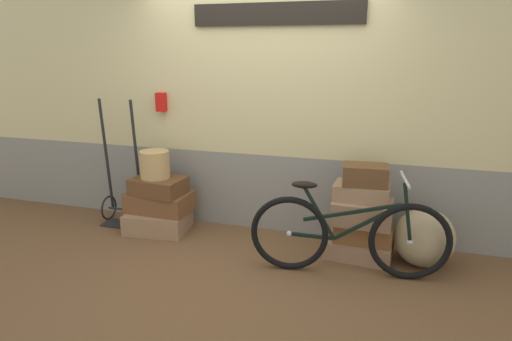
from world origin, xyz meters
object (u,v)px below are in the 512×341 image
(suitcase_2, at_px, (159,186))
(bicycle, at_px, (348,235))
(suitcase_3, at_px, (359,247))
(luggage_trolley, at_px, (123,195))
(suitcase_1, at_px, (160,202))
(suitcase_5, at_px, (362,212))
(burlap_sack, at_px, (424,238))
(suitcase_7, at_px, (365,175))
(suitcase_4, at_px, (363,231))
(suitcase_6, at_px, (362,192))
(suitcase_0, at_px, (158,221))
(wicker_basket, at_px, (155,164))

(suitcase_2, xyz_separation_m, bicycle, (2.01, -0.39, -0.14))
(suitcase_3, distance_m, luggage_trolley, 2.61)
(suitcase_1, distance_m, suitcase_5, 2.12)
(suitcase_2, height_order, burlap_sack, suitcase_2)
(suitcase_3, distance_m, suitcase_7, 0.72)
(suitcase_4, bearing_deg, suitcase_3, 156.90)
(suitcase_1, bearing_deg, suitcase_6, 1.24)
(suitcase_0, bearing_deg, suitcase_1, 68.63)
(suitcase_0, relative_size, wicker_basket, 2.07)
(suitcase_6, height_order, bicycle, bicycle)
(suitcase_2, relative_size, luggage_trolley, 0.39)
(luggage_trolley, height_order, bicycle, luggage_trolley)
(suitcase_4, xyz_separation_m, wicker_basket, (-2.15, 0.00, 0.48))
(suitcase_4, distance_m, suitcase_5, 0.20)
(suitcase_7, bearing_deg, wicker_basket, 175.46)
(suitcase_5, bearing_deg, luggage_trolley, -179.91)
(suitcase_3, relative_size, wicker_basket, 2.00)
(suitcase_7, xyz_separation_m, bicycle, (-0.09, -0.39, -0.44))
(suitcase_3, xyz_separation_m, luggage_trolley, (-2.60, 0.08, 0.24))
(suitcase_3, height_order, suitcase_6, suitcase_6)
(suitcase_6, xyz_separation_m, bicycle, (-0.07, -0.40, -0.27))
(suitcase_2, height_order, bicycle, bicycle)
(suitcase_0, bearing_deg, bicycle, -16.34)
(suitcase_0, xyz_separation_m, suitcase_2, (0.02, 0.01, 0.40))
(suitcase_2, bearing_deg, wicker_basket, 179.74)
(bicycle, bearing_deg, suitcase_4, 74.65)
(suitcase_6, height_order, luggage_trolley, luggage_trolley)
(wicker_basket, distance_m, luggage_trolley, 0.64)
(suitcase_1, height_order, suitcase_4, suitcase_1)
(suitcase_6, height_order, wicker_basket, wicker_basket)
(suitcase_4, height_order, suitcase_5, suitcase_5)
(burlap_sack, bearing_deg, suitcase_0, 179.49)
(suitcase_1, relative_size, bicycle, 0.39)
(suitcase_4, height_order, burlap_sack, burlap_sack)
(suitcase_5, distance_m, suitcase_6, 0.18)
(wicker_basket, bearing_deg, suitcase_1, 54.58)
(suitcase_4, relative_size, suitcase_5, 0.98)
(wicker_basket, xyz_separation_m, burlap_sack, (2.69, -0.04, -0.46))
(suitcase_1, relative_size, suitcase_5, 1.25)
(suitcase_0, xyz_separation_m, wicker_basket, (-0.01, 0.02, 0.63))
(suitcase_0, distance_m, suitcase_2, 0.40)
(suitcase_6, xyz_separation_m, luggage_trolley, (-2.59, 0.09, -0.31))
(burlap_sack, bearing_deg, suitcase_1, 178.59)
(suitcase_0, relative_size, luggage_trolley, 0.45)
(suitcase_0, distance_m, luggage_trolley, 0.54)
(suitcase_2, xyz_separation_m, burlap_sack, (2.66, -0.04, -0.24))
(suitcase_5, bearing_deg, suitcase_2, -177.95)
(suitcase_7, bearing_deg, suitcase_5, -101.22)
(suitcase_5, bearing_deg, suitcase_1, -178.72)
(suitcase_3, height_order, luggage_trolley, luggage_trolley)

